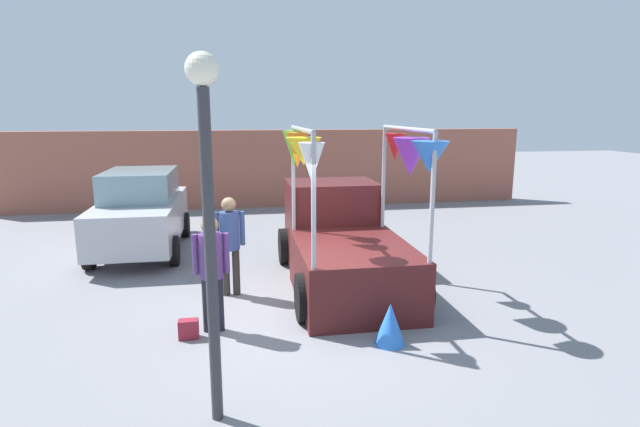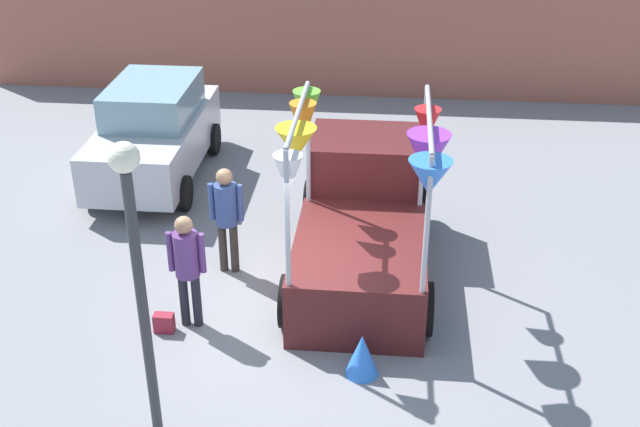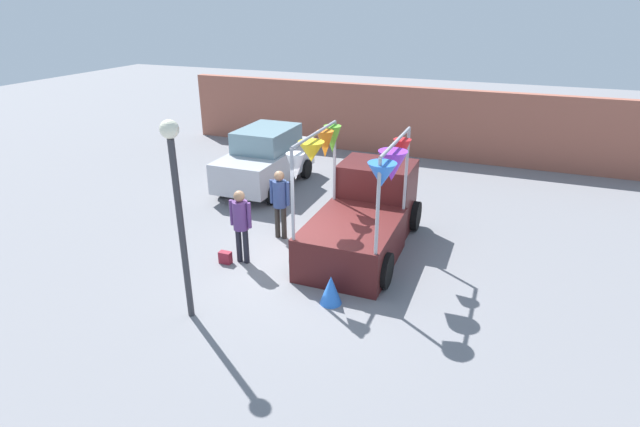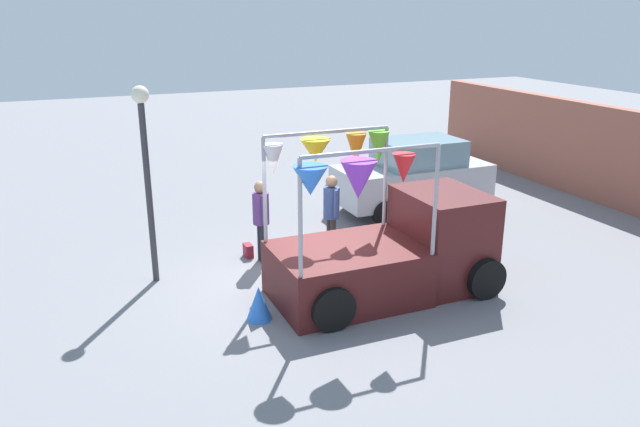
{
  "view_description": "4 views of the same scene",
  "coord_description": "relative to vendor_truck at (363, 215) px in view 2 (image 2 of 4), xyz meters",
  "views": [
    {
      "loc": [
        -1.06,
        -7.49,
        3.2
      ],
      "look_at": [
        0.35,
        0.85,
        1.47
      ],
      "focal_mm": 28.0,
      "sensor_mm": 36.0,
      "label": 1
    },
    {
      "loc": [
        1.24,
        -9.49,
        6.78
      ],
      "look_at": [
        0.28,
        0.46,
        1.42
      ],
      "focal_mm": 45.0,
      "sensor_mm": 36.0,
      "label": 2
    },
    {
      "loc": [
        3.86,
        -9.12,
        5.51
      ],
      "look_at": [
        0.12,
        0.39,
        1.14
      ],
      "focal_mm": 28.0,
      "sensor_mm": 36.0,
      "label": 3
    },
    {
      "loc": [
        10.17,
        -4.04,
        5.02
      ],
      "look_at": [
        0.4,
        0.13,
        1.54
      ],
      "focal_mm": 35.0,
      "sensor_mm": 36.0,
      "label": 4
    }
  ],
  "objects": [
    {
      "name": "person_customer",
      "position": [
        -2.32,
        -1.84,
        0.17
      ],
      "size": [
        0.53,
        0.34,
        1.74
      ],
      "color": "black",
      "rests_on": "ground"
    },
    {
      "name": "vendor_truck",
      "position": [
        0.0,
        0.0,
        0.0
      ],
      "size": [
        2.47,
        4.12,
        2.96
      ],
      "color": "#4C1919",
      "rests_on": "ground"
    },
    {
      "name": "brick_boundary_wall",
      "position": [
        -0.86,
        8.02,
        0.41
      ],
      "size": [
        18.0,
        0.36,
        2.6
      ],
      "primitive_type": "cube",
      "color": "#9E5947",
      "rests_on": "ground"
    },
    {
      "name": "folded_kite_bundle_azure",
      "position": [
        0.13,
        -2.7,
        -0.59
      ],
      "size": [
        0.48,
        0.48,
        0.6
      ],
      "primitive_type": "cone",
      "rotation": [
        0.0,
        0.0,
        0.1
      ],
      "color": "blue",
      "rests_on": "ground"
    },
    {
      "name": "parked_car",
      "position": [
        -4.12,
        2.88,
        0.06
      ],
      "size": [
        1.88,
        4.0,
        1.88
      ],
      "color": "#B7B7BC",
      "rests_on": "ground"
    },
    {
      "name": "street_lamp",
      "position": [
        -2.2,
        -4.05,
        1.57
      ],
      "size": [
        0.32,
        0.32,
        3.75
      ],
      "color": "#333338",
      "rests_on": "ground"
    },
    {
      "name": "ground_plane",
      "position": [
        -0.86,
        -1.46,
        -0.89
      ],
      "size": [
        60.0,
        60.0,
        0.0
      ],
      "primitive_type": "plane",
      "color": "slate"
    },
    {
      "name": "handbag",
      "position": [
        -2.67,
        -2.04,
        -0.75
      ],
      "size": [
        0.28,
        0.16,
        0.28
      ],
      "primitive_type": "cube",
      "color": "maroon",
      "rests_on": "ground"
    },
    {
      "name": "person_vendor",
      "position": [
        -2.07,
        -0.37,
        0.18
      ],
      "size": [
        0.53,
        0.34,
        1.76
      ],
      "color": "#2D2823",
      "rests_on": "ground"
    }
  ]
}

